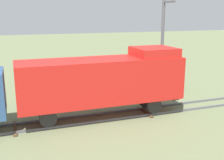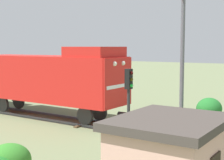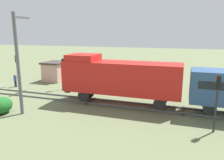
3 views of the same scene
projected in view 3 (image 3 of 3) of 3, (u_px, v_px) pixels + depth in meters
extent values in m
cube|color=#4C3823|center=(18.00, 93.00, 24.92)|extent=(2.40, 0.24, 0.09)
cube|color=#4C3823|center=(90.00, 101.00, 22.10)|extent=(2.40, 0.24, 0.09)
cube|color=#4C3823|center=(183.00, 111.00, 19.28)|extent=(2.40, 0.24, 0.09)
cube|color=red|center=(122.00, 77.00, 20.50)|extent=(2.90, 11.00, 2.90)
cube|color=red|center=(83.00, 57.00, 21.34)|extent=(2.75, 2.80, 0.60)
cube|color=red|center=(69.00, 74.00, 22.23)|extent=(2.84, 0.10, 2.84)
cube|color=white|center=(69.00, 76.00, 22.29)|extent=(2.46, 0.06, 0.20)
sphere|color=white|center=(71.00, 63.00, 22.43)|extent=(0.28, 0.28, 0.28)
sphere|color=white|center=(66.00, 64.00, 21.60)|extent=(0.28, 0.28, 0.28)
cylinder|color=#262628|center=(67.00, 91.00, 22.72)|extent=(0.36, 0.50, 0.36)
cylinder|color=#262628|center=(89.00, 92.00, 22.75)|extent=(0.18, 1.10, 1.10)
cylinder|color=#262628|center=(83.00, 96.00, 21.41)|extent=(0.18, 1.10, 1.10)
cylinder|color=#262628|center=(161.00, 99.00, 20.43)|extent=(0.18, 1.10, 1.10)
cylinder|color=#262628|center=(160.00, 104.00, 19.10)|extent=(0.18, 1.10, 1.10)
cylinder|color=#262628|center=(208.00, 104.00, 19.20)|extent=(0.16, 0.96, 0.96)
cylinder|color=#262628|center=(209.00, 110.00, 17.86)|extent=(0.16, 0.96, 0.96)
cylinder|color=#262628|center=(18.00, 71.00, 28.29)|extent=(0.14, 0.14, 3.97)
cube|color=black|center=(17.00, 59.00, 27.97)|extent=(0.32, 0.24, 0.90)
sphere|color=red|center=(15.00, 57.00, 27.96)|extent=(0.16, 0.16, 0.16)
sphere|color=#3C3306|center=(16.00, 59.00, 28.01)|extent=(0.16, 0.16, 0.16)
sphere|color=black|center=(16.00, 61.00, 28.07)|extent=(0.16, 0.16, 0.16)
cylinder|color=#262628|center=(64.00, 74.00, 26.41)|extent=(0.14, 0.14, 3.78)
cube|color=black|center=(63.00, 62.00, 26.10)|extent=(0.32, 0.24, 0.90)
sphere|color=#390606|center=(62.00, 60.00, 26.09)|extent=(0.16, 0.16, 0.16)
sphere|color=#3C3306|center=(62.00, 62.00, 26.15)|extent=(0.16, 0.16, 0.16)
sphere|color=green|center=(62.00, 65.00, 26.21)|extent=(0.16, 0.16, 0.16)
cylinder|color=#262628|center=(216.00, 105.00, 14.88)|extent=(0.14, 0.14, 4.03)
cube|color=black|center=(219.00, 82.00, 14.55)|extent=(0.32, 0.24, 0.90)
sphere|color=red|center=(217.00, 78.00, 14.53)|extent=(0.16, 0.16, 0.16)
sphere|color=#3C3306|center=(216.00, 82.00, 14.59)|extent=(0.16, 0.16, 0.16)
sphere|color=black|center=(216.00, 86.00, 14.65)|extent=(0.16, 0.16, 0.16)
cylinder|color=#262B38|center=(16.00, 84.00, 27.91)|extent=(0.15, 0.15, 0.85)
cylinder|color=#262B38|center=(15.00, 84.00, 27.73)|extent=(0.15, 0.15, 0.85)
cylinder|color=#33478C|center=(15.00, 78.00, 27.66)|extent=(0.38, 0.38, 0.62)
sphere|color=tan|center=(15.00, 75.00, 27.57)|extent=(0.23, 0.23, 0.23)
cylinder|color=#595960|center=(18.00, 65.00, 17.86)|extent=(0.28, 0.28, 8.42)
cube|color=#595960|center=(22.00, 18.00, 17.88)|extent=(1.80, 0.16, 0.16)
cube|color=#D19E8C|center=(56.00, 72.00, 31.54)|extent=(3.20, 2.60, 2.50)
cube|color=#3F3833|center=(55.00, 63.00, 31.25)|extent=(3.50, 2.90, 0.24)
cube|color=#2D2319|center=(48.00, 73.00, 32.01)|extent=(0.80, 0.06, 1.90)
ellipsoid|color=#1F6626|center=(1.00, 105.00, 18.70)|extent=(1.98, 1.62, 1.44)
ellipsoid|color=#327A26|center=(95.00, 77.00, 30.94)|extent=(1.82, 1.49, 1.33)
ellipsoid|color=#247B26|center=(95.00, 76.00, 32.05)|extent=(1.68, 1.38, 1.22)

